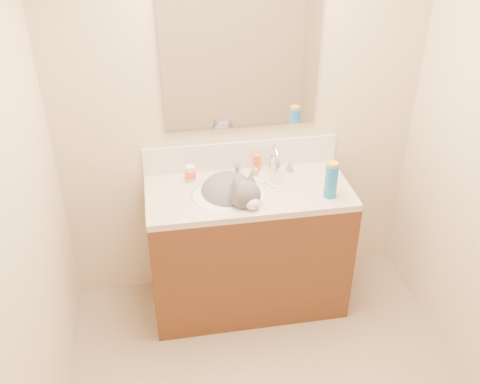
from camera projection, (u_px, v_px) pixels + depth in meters
name	position (u px, v px, depth m)	size (l,w,h in m)	color
room_shell	(299.00, 182.00, 1.97)	(2.24, 2.54, 2.52)	beige
vanity_cabinet	(248.00, 250.00, 3.36)	(1.20, 0.55, 0.82)	#552D16
counter_slab	(249.00, 192.00, 3.13)	(1.20, 0.55, 0.04)	beige
basin	(229.00, 204.00, 3.11)	(0.45, 0.36, 0.14)	white
faucet	(274.00, 163.00, 3.21)	(0.28, 0.20, 0.21)	silver
cat	(232.00, 195.00, 3.10)	(0.48, 0.51, 0.35)	#4F4C4F
backsplash	(241.00, 155.00, 3.29)	(1.20, 0.02, 0.18)	silver
mirror	(241.00, 62.00, 2.98)	(0.90, 0.02, 0.80)	white
pill_bottle	(190.00, 173.00, 3.18)	(0.05, 0.05, 0.10)	white
pill_label	(190.00, 174.00, 3.18)	(0.07, 0.07, 0.04)	#FE552A
silver_jar	(238.00, 169.00, 3.27)	(0.05, 0.05, 0.05)	#B7B7BC
amber_bottle	(257.00, 163.00, 3.28)	(0.04, 0.04, 0.11)	orange
toothbrush	(266.00, 183.00, 3.17)	(0.02, 0.15, 0.01)	white
toothbrush_head	(266.00, 183.00, 3.17)	(0.01, 0.03, 0.01)	#6797DB
spray_can	(331.00, 181.00, 3.01)	(0.07, 0.07, 0.20)	#1B77C3
spray_cap	(333.00, 166.00, 2.95)	(0.06, 0.06, 0.04)	gold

